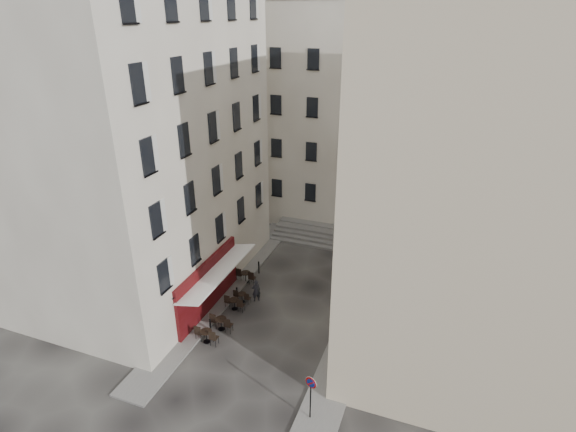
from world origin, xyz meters
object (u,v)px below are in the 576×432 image
at_px(bistro_table_a, 207,335).
at_px(pedestrian, 256,291).
at_px(no_parking_sign, 311,390).
at_px(bistro_table_b, 222,322).

bearing_deg(bistro_table_a, pedestrian, 78.27).
xyz_separation_m(no_parking_sign, pedestrian, (-6.15, 7.69, -1.01)).
relative_size(bistro_table_b, pedestrian, 0.92).
bearing_deg(no_parking_sign, bistro_table_a, 174.78).
bearing_deg(bistro_table_b, no_parking_sign, -32.03).
height_order(bistro_table_b, pedestrian, pedestrian).
bearing_deg(bistro_table_a, bistro_table_b, 79.08).
bearing_deg(no_parking_sign, pedestrian, 146.35).
distance_m(bistro_table_a, bistro_table_b, 1.31).
bearing_deg(bistro_table_b, bistro_table_a, -100.92).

